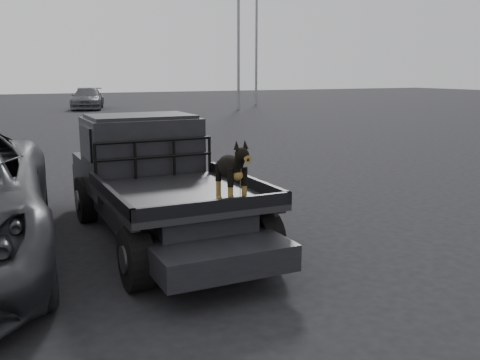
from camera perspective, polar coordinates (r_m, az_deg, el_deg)
name	(u,v)px	position (r m, az deg, el deg)	size (l,w,h in m)	color
ground	(248,258)	(7.28, 0.82, -8.37)	(120.00, 120.00, 0.00)	black
flatbed_ute	(161,209)	(8.05, -8.48, -3.12)	(2.00, 5.40, 0.92)	black
ute_cab	(141,142)	(8.78, -10.50, 4.01)	(1.72, 1.30, 0.88)	black
headache_rack	(155,159)	(8.09, -9.05, 2.25)	(1.80, 0.08, 0.55)	black
dog	(231,172)	(6.42, -0.96, 0.87)	(0.32, 0.60, 0.74)	black
distant_car_b	(88,99)	(37.86, -15.95, 8.36)	(1.98, 4.86, 1.41)	#46464B
floodlight_far	(257,8)	(41.83, 1.78, 17.89)	(1.08, 0.28, 13.12)	slate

